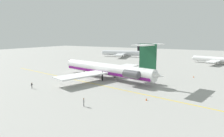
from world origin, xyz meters
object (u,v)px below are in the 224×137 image
safety_cone_wingtip (94,66)px  safety_cone_tail (146,99)px  airliner_far_left (121,53)px  safety_cone_nose (194,77)px  ground_crew_near_nose (32,85)px  main_jetliner (109,69)px  airliner_mid_left (216,60)px  ground_crew_near_tail (84,101)px

safety_cone_wingtip → safety_cone_tail: size_ratio=1.00×
airliner_far_left → safety_cone_nose: (54.30, -49.36, -2.40)m
ground_crew_near_nose → airliner_far_left: bearing=-46.0°
ground_crew_near_nose → safety_cone_wingtip: (-7.38, 39.76, -0.77)m
main_jetliner → airliner_mid_left: size_ratio=1.66×
safety_cone_nose → safety_cone_wingtip: same height
safety_cone_wingtip → main_jetliner: bearing=-43.5°
ground_crew_near_nose → ground_crew_near_tail: bearing=-157.6°
ground_crew_near_nose → ground_crew_near_tail: (21.31, -3.89, 0.08)m
airliner_far_left → ground_crew_near_tail: (38.74, -91.41, -1.54)m
main_jetliner → airliner_far_left: bearing=-55.3°
main_jetliner → ground_crew_near_nose: 24.55m
airliner_mid_left → safety_cone_nose: size_ratio=45.90×
airliner_far_left → ground_crew_near_nose: bearing=85.5°
airliner_mid_left → ground_crew_near_nose: bearing=75.8°
safety_cone_wingtip → airliner_mid_left: bearing=39.7°
ground_crew_near_nose → safety_cone_tail: (31.19, 6.26, -0.77)m
main_jetliner → ground_crew_near_tail: main_jetliner is taller
ground_crew_near_nose → ground_crew_near_tail: ground_crew_near_tail is taller
safety_cone_tail → airliner_far_left: bearing=120.9°
airliner_far_left → safety_cone_nose: size_ratio=54.57×
airliner_far_left → ground_crew_near_nose: size_ratio=18.14×
safety_cone_wingtip → ground_crew_near_nose: bearing=-79.5°
ground_crew_near_nose → main_jetliner: bearing=-87.3°
safety_cone_wingtip → ground_crew_near_tail: bearing=-56.7°
airliner_mid_left → safety_cone_nose: airliner_mid_left is taller
airliner_mid_left → safety_cone_nose: (-4.82, -42.39, -1.96)m
airliner_far_left → safety_cone_wingtip: (10.05, -47.75, -2.40)m
safety_cone_nose → airliner_far_left: bearing=137.7°
main_jetliner → safety_cone_wingtip: main_jetliner is taller
ground_crew_near_tail → safety_cone_wingtip: size_ratio=3.25×
main_jetliner → safety_cone_wingtip: size_ratio=76.30×
airliner_mid_left → airliner_far_left: bearing=6.4°
safety_cone_nose → safety_cone_tail: 32.39m
ground_crew_near_tail → safety_cone_wingtip: (-28.70, 43.66, -0.86)m
safety_cone_nose → safety_cone_wingtip: bearing=177.9°
main_jetliner → safety_cone_tail: main_jetliner is taller
airliner_mid_left → ground_crew_near_nose: (-41.70, -80.54, -1.19)m
ground_crew_near_tail → safety_cone_nose: size_ratio=3.25×
main_jetliner → safety_cone_wingtip: 27.18m
airliner_far_left → ground_crew_near_tail: airliner_far_left is taller
ground_crew_near_tail → safety_cone_tail: 14.19m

